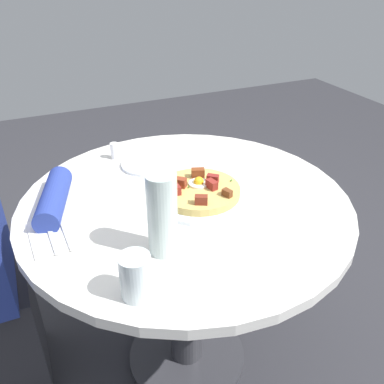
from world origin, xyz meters
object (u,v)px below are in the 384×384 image
pizza_plate (199,196)px  salt_shaker (115,151)px  dining_table (186,244)px  breakfast_pizza (199,190)px  water_bottle (162,215)px  bread_plate (147,164)px  knife (65,230)px  water_glass (136,276)px  fork (51,234)px

pizza_plate → salt_shaker: size_ratio=5.25×
dining_table → breakfast_pizza: breakfast_pizza is taller
water_bottle → breakfast_pizza: bearing=136.5°
dining_table → salt_shaker: salt_shaker is taller
dining_table → breakfast_pizza: 0.20m
dining_table → bread_plate: bread_plate is taller
knife → water_glass: water_glass is taller
breakfast_pizza → salt_shaker: (-0.36, -0.16, 0.00)m
pizza_plate → salt_shaker: (-0.36, -0.16, 0.02)m
fork → water_glass: bearing=23.4°
dining_table → water_glass: 0.46m
fork → knife: bearing=90.0°
dining_table → fork: bearing=-85.6°
breakfast_pizza → knife: (0.02, -0.39, -0.02)m
breakfast_pizza → salt_shaker: 0.39m
dining_table → salt_shaker: bearing=-160.9°
pizza_plate → bread_plate: 0.27m
fork → water_bottle: (0.17, 0.25, 0.10)m
pizza_plate → fork: 0.43m
bread_plate → water_bottle: water_bottle is taller
water_glass → salt_shaker: water_glass is taller
dining_table → knife: size_ratio=5.40×
dining_table → fork: fork is taller
fork → dining_table: bearing=91.7°
dining_table → bread_plate: size_ratio=5.44×
dining_table → breakfast_pizza: (0.01, 0.04, 0.20)m
dining_table → knife: knife is taller
salt_shaker → dining_table: bearing=19.1°
knife → salt_shaker: 0.44m
pizza_plate → fork: bearing=-87.4°
pizza_plate → knife: (0.02, -0.39, 0.00)m
bread_plate → water_glass: 0.61m
breakfast_pizza → bread_plate: breakfast_pizza is taller
pizza_plate → breakfast_pizza: 0.02m
breakfast_pizza → fork: size_ratio=1.36×
pizza_plate → salt_shaker: salt_shaker is taller
knife → salt_shaker: salt_shaker is taller
water_bottle → salt_shaker: (-0.55, 0.02, -0.08)m
fork → water_glass: size_ratio=1.73×
dining_table → knife: bearing=-85.4°
water_bottle → salt_shaker: size_ratio=3.69×
breakfast_pizza → fork: 0.43m
breakfast_pizza → fork: (0.02, -0.43, -0.02)m
water_bottle → salt_shaker: bearing=177.7°
water_glass → water_bottle: water_bottle is taller
pizza_plate → water_bottle: bearing=-43.5°
breakfast_pizza → water_glass: size_ratio=2.36×
water_glass → salt_shaker: 0.68m
bread_plate → knife: size_ratio=0.99×
water_bottle → water_glass: bearing=-41.7°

